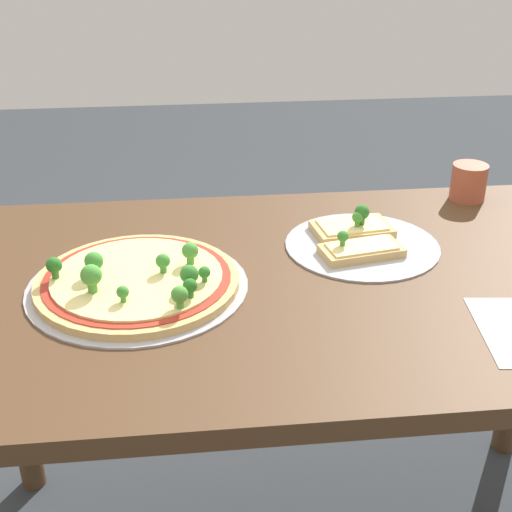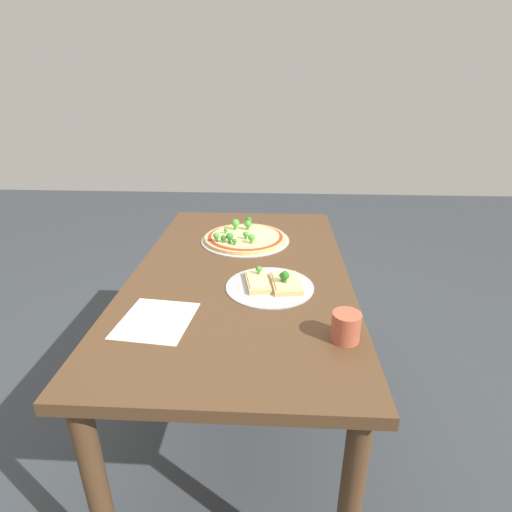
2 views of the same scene
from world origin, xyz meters
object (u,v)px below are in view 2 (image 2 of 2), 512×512
pizza_tray_whole (245,237)px  drinking_cup (346,327)px  dining_table (241,293)px  pizza_tray_slice (272,283)px

pizza_tray_whole → drinking_cup: size_ratio=4.74×
pizza_tray_whole → drinking_cup: (-0.72, -0.33, 0.03)m
dining_table → pizza_tray_whole: pizza_tray_whole is taller
pizza_tray_whole → drinking_cup: bearing=-155.5°
dining_table → pizza_tray_whole: size_ratio=3.60×
pizza_tray_whole → drinking_cup: drinking_cup is taller
pizza_tray_whole → pizza_tray_slice: size_ratio=1.29×
pizza_tray_whole → pizza_tray_slice: pizza_tray_whole is taller
pizza_tray_slice → drinking_cup: bearing=-145.8°
pizza_tray_slice → drinking_cup: (-0.30, -0.20, 0.03)m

